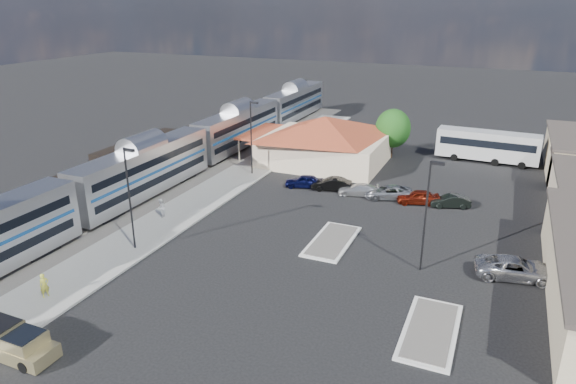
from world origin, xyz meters
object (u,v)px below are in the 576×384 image
at_px(pickup_truck, 14,342).
at_px(coach_bus, 487,145).
at_px(station_depot, 324,140).
at_px(suv, 515,268).

relative_size(pickup_truck, coach_bus, 0.43).
xyz_separation_m(station_depot, coach_bus, (19.48, 8.86, -0.78)).
height_order(station_depot, pickup_truck, station_depot).
xyz_separation_m(suv, coach_bus, (-3.92, 31.30, 1.53)).
relative_size(station_depot, pickup_truck, 3.35).
distance_m(pickup_truck, coach_bus, 57.93).
bearing_deg(station_depot, pickup_truck, -95.10).
relative_size(suv, coach_bus, 0.46).
bearing_deg(pickup_truck, coach_bus, -23.45).
distance_m(station_depot, suv, 32.51).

